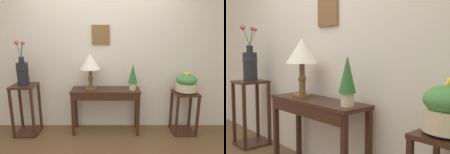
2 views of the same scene
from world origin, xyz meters
The scene contains 6 objects.
back_wall_with_art centered at (0.00, 1.38, 1.40)m, with size 9.00×0.13×2.80m.
console_table centered at (0.06, 1.10, 0.62)m, with size 1.10×0.35×0.74m.
table_lamp centered at (-0.18, 1.12, 1.16)m, with size 0.32×0.32×0.57m.
potted_plant_on_console centered at (0.49, 1.09, 0.97)m, with size 0.14×0.14×0.41m.
pedestal_stand_left centered at (-1.22, 1.06, 0.41)m, with size 0.37×0.37×0.83m.
flower_vase_tall_left centered at (-1.22, 1.06, 1.05)m, with size 0.18×0.22×0.69m.
Camera 2 is at (2.04, -0.43, 1.17)m, focal length 43.66 mm.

